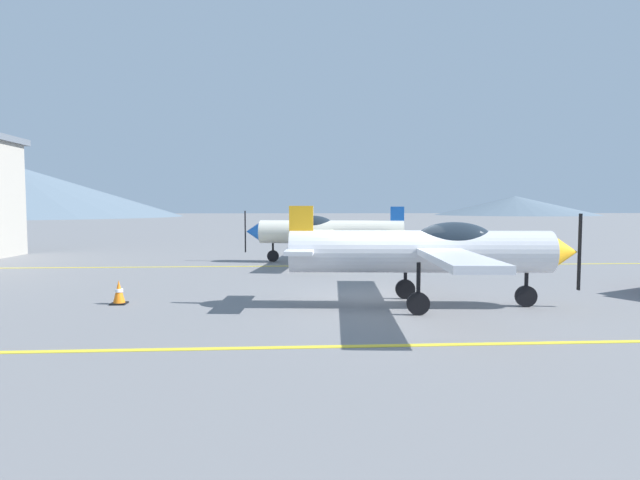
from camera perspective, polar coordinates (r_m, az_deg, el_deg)
ground_plane at (r=12.77m, az=6.89°, el=-7.08°), size 400.00×400.00×0.00m
apron_line_near at (r=9.13m, az=11.37°, el=-11.45°), size 80.00×0.16×0.01m
apron_line_far at (r=20.83m, az=2.75°, el=-2.88°), size 80.00×0.16×0.01m
airplane_near at (r=12.43m, az=12.27°, el=-1.11°), size 7.02×8.07×2.41m
airplane_mid at (r=21.98m, az=0.54°, el=1.01°), size 7.05×8.07×2.41m
traffic_cone_front at (r=13.50m, az=-21.56°, el=-5.48°), size 0.36×0.36×0.59m
hill_left at (r=153.92m, az=-31.96°, el=4.82°), size 89.28×89.28×13.99m
hill_centerleft at (r=173.57m, az=20.93°, el=3.62°), size 50.01×50.01×6.02m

